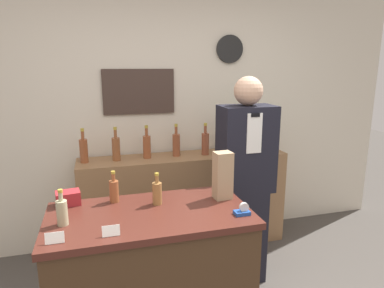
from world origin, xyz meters
TOP-DOWN VIEW (x-y plane):
  - back_wall at (0.00, 2.00)m, footprint 5.20×0.09m
  - back_shelf at (0.19, 1.74)m, footprint 2.03×0.40m
  - display_counter at (-0.35, 0.50)m, footprint 1.20×0.64m
  - shopkeeper at (0.53, 1.06)m, footprint 0.44×0.27m
  - potted_plant at (0.90, 1.71)m, footprint 0.31×0.31m
  - paper_bag at (0.15, 0.59)m, footprint 0.12×0.10m
  - tape_dispenser at (0.17, 0.32)m, footprint 0.09×0.06m
  - price_card_left at (-0.85, 0.27)m, footprint 0.09×0.02m
  - price_card_right at (-0.58, 0.27)m, footprint 0.09×0.02m
  - gift_box at (-0.82, 0.75)m, footprint 0.16×0.13m
  - counter_bottle_0 at (-0.83, 0.47)m, footprint 0.06×0.06m
  - counter_bottle_1 at (-0.54, 0.72)m, footprint 0.06×0.06m
  - counter_bottle_2 at (-0.28, 0.61)m, footprint 0.06×0.06m
  - shelf_bottle_0 at (-0.75, 1.76)m, footprint 0.07×0.07m
  - shelf_bottle_1 at (-0.46, 1.75)m, footprint 0.07×0.07m
  - shelf_bottle_2 at (-0.17, 1.76)m, footprint 0.07×0.07m
  - shelf_bottle_3 at (0.11, 1.76)m, footprint 0.07×0.07m
  - shelf_bottle_4 at (0.40, 1.73)m, footprint 0.07×0.07m
  - shelf_bottle_5 at (0.68, 1.74)m, footprint 0.07×0.07m

SIDE VIEW (x-z plane):
  - back_shelf at x=0.19m, z-range 0.00..0.95m
  - display_counter at x=-0.35m, z-range 0.00..0.96m
  - shopkeeper at x=0.53m, z-range 0.00..1.73m
  - tape_dispenser at x=0.17m, z-range 0.95..1.02m
  - price_card_left at x=-0.85m, z-range 0.96..1.02m
  - price_card_right at x=-0.58m, z-range 0.96..1.02m
  - gift_box at x=-0.82m, z-range 0.96..1.05m
  - counter_bottle_0 at x=-0.83m, z-range 0.93..1.14m
  - counter_bottle_1 at x=-0.54m, z-range 0.93..1.14m
  - counter_bottle_2 at x=-0.28m, z-range 0.93..1.14m
  - shelf_bottle_0 at x=-0.75m, z-range 0.91..1.22m
  - shelf_bottle_1 at x=-0.46m, z-range 0.91..1.22m
  - shelf_bottle_2 at x=-0.17m, z-range 0.91..1.22m
  - shelf_bottle_3 at x=0.11m, z-range 0.91..1.22m
  - shelf_bottle_4 at x=0.40m, z-range 0.91..1.22m
  - shelf_bottle_5 at x=0.68m, z-range 0.91..1.22m
  - paper_bag at x=0.15m, z-range 0.96..1.27m
  - potted_plant at x=0.90m, z-range 0.97..1.38m
  - back_wall at x=0.00m, z-range 0.00..2.70m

